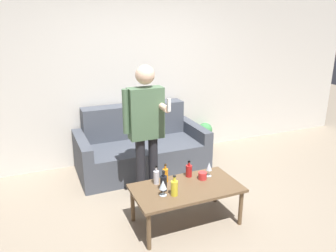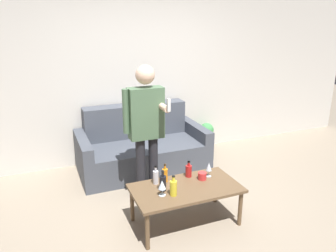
{
  "view_description": "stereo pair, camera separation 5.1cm",
  "coord_description": "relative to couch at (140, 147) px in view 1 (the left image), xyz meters",
  "views": [
    {
      "loc": [
        -1.53,
        -2.7,
        2.08
      ],
      "look_at": [
        -0.16,
        0.52,
        0.95
      ],
      "focal_mm": 35.0,
      "sensor_mm": 36.0,
      "label": 1
    },
    {
      "loc": [
        -1.49,
        -2.72,
        2.08
      ],
      "look_at": [
        -0.16,
        0.52,
        0.95
      ],
      "focal_mm": 35.0,
      "sensor_mm": 36.0,
      "label": 2
    }
  ],
  "objects": [
    {
      "name": "bottle_dark",
      "position": [
        -0.26,
        -1.33,
        0.19
      ],
      "size": [
        0.06,
        0.06,
        0.2
      ],
      "color": "silver",
      "rests_on": "coffee_table"
    },
    {
      "name": "coffee_table",
      "position": [
        0.0,
        -1.52,
        0.07
      ],
      "size": [
        1.13,
        0.61,
        0.43
      ],
      "color": "brown",
      "rests_on": "ground_plane"
    },
    {
      "name": "bottle_red",
      "position": [
        -0.24,
        -1.49,
        0.2
      ],
      "size": [
        0.07,
        0.07,
        0.22
      ],
      "color": "black",
      "rests_on": "coffee_table"
    },
    {
      "name": "wine_glass_far",
      "position": [
        -0.29,
        -1.58,
        0.22
      ],
      "size": [
        0.08,
        0.08,
        0.16
      ],
      "color": "silver",
      "rests_on": "coffee_table"
    },
    {
      "name": "bottle_orange",
      "position": [
        -0.18,
        -1.62,
        0.2
      ],
      "size": [
        0.07,
        0.07,
        0.21
      ],
      "color": "yellow",
      "rests_on": "coffee_table"
    },
    {
      "name": "ground_plane",
      "position": [
        0.17,
        -1.55,
        -0.31
      ],
      "size": [
        16.0,
        16.0,
        0.0
      ],
      "primitive_type": "plane",
      "color": "gray"
    },
    {
      "name": "bottle_yellow",
      "position": [
        0.13,
        -1.31,
        0.19
      ],
      "size": [
        0.07,
        0.07,
        0.18
      ],
      "color": "#B21E1E",
      "rests_on": "coffee_table"
    },
    {
      "name": "couch",
      "position": [
        0.0,
        0.0,
        0.0
      ],
      "size": [
        1.81,
        0.94,
        0.9
      ],
      "color": "#474C56",
      "rests_on": "ground_plane"
    },
    {
      "name": "bottle_green",
      "position": [
        -0.15,
        -1.32,
        0.19
      ],
      "size": [
        0.06,
        0.06,
        0.2
      ],
      "color": "orange",
      "rests_on": "coffee_table"
    },
    {
      "name": "wine_glass_near",
      "position": [
        0.34,
        -1.39,
        0.23
      ],
      "size": [
        0.06,
        0.06,
        0.17
      ],
      "color": "silver",
      "rests_on": "coffee_table"
    },
    {
      "name": "person_standing_front",
      "position": [
        -0.21,
        -0.88,
        0.65
      ],
      "size": [
        0.47,
        0.42,
        1.63
      ],
      "color": "#232328",
      "rests_on": "ground_plane"
    },
    {
      "name": "wall_back",
      "position": [
        0.17,
        0.46,
        1.04
      ],
      "size": [
        8.0,
        0.06,
        2.7
      ],
      "color": "silver",
      "rests_on": "ground_plane"
    },
    {
      "name": "potted_plant",
      "position": [
        1.23,
        0.28,
        -0.03
      ],
      "size": [
        0.24,
        0.24,
        0.46
      ],
      "color": "#4C4C51",
      "rests_on": "ground_plane"
    },
    {
      "name": "cup_on_table",
      "position": [
        0.24,
        -1.43,
        0.15
      ],
      "size": [
        0.09,
        0.09,
        0.08
      ],
      "color": "red",
      "rests_on": "coffee_table"
    }
  ]
}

